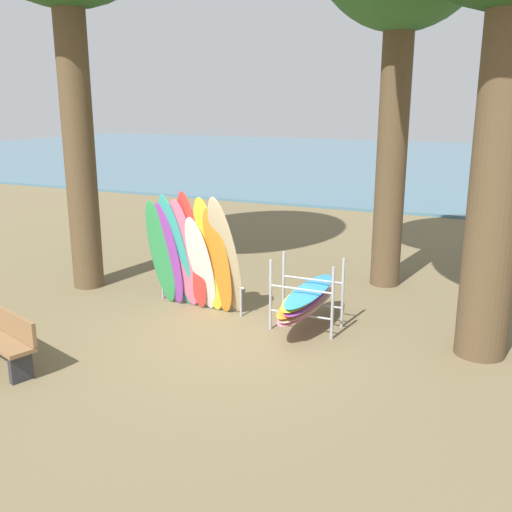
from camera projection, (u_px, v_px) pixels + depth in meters
name	position (u px, v px, depth m)	size (l,w,h in m)	color
ground_plane	(241.00, 340.00, 9.78)	(80.00, 80.00, 0.00)	brown
lake_water	(451.00, 163.00, 36.44)	(80.00, 36.00, 0.10)	#477084
leaning_board_pile	(192.00, 256.00, 10.84)	(2.04, 0.89, 2.31)	#339E56
board_storage_rack	(307.00, 298.00, 10.17)	(1.15, 2.13, 1.25)	#9EA0A5
park_bench	(5.00, 339.00, 8.67)	(1.46, 0.84, 0.85)	#2D2D33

